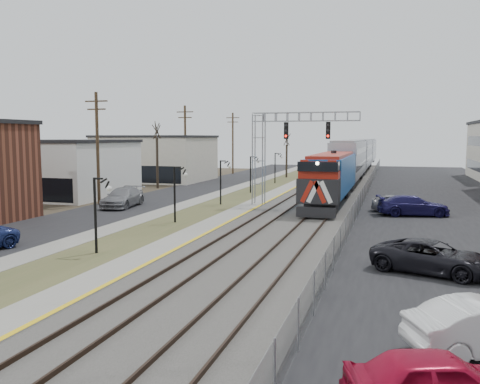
% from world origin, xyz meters
% --- Properties ---
extents(ground, '(160.00, 160.00, 0.00)m').
position_xyz_m(ground, '(0.00, 0.00, 0.00)').
color(ground, '#473D2D').
rests_on(ground, ground).
extents(street_west, '(7.00, 120.00, 0.04)m').
position_xyz_m(street_west, '(-11.50, 35.00, 0.02)').
color(street_west, black).
rests_on(street_west, ground).
extents(sidewalk, '(2.00, 120.00, 0.08)m').
position_xyz_m(sidewalk, '(-7.00, 35.00, 0.04)').
color(sidewalk, gray).
rests_on(sidewalk, ground).
extents(grass_median, '(4.00, 120.00, 0.06)m').
position_xyz_m(grass_median, '(-4.00, 35.00, 0.03)').
color(grass_median, '#454D29').
rests_on(grass_median, ground).
extents(platform, '(2.00, 120.00, 0.24)m').
position_xyz_m(platform, '(-1.00, 35.00, 0.12)').
color(platform, gray).
rests_on(platform, ground).
extents(ballast_bed, '(8.00, 120.00, 0.20)m').
position_xyz_m(ballast_bed, '(4.00, 35.00, 0.10)').
color(ballast_bed, '#595651').
rests_on(ballast_bed, ground).
extents(parking_lot, '(16.00, 120.00, 0.04)m').
position_xyz_m(parking_lot, '(16.00, 35.00, 0.02)').
color(parking_lot, black).
rests_on(parking_lot, ground).
extents(platform_edge, '(0.24, 120.00, 0.01)m').
position_xyz_m(platform_edge, '(-0.12, 35.00, 0.24)').
color(platform_edge, gold).
rests_on(platform_edge, platform).
extents(track_near, '(1.58, 120.00, 0.15)m').
position_xyz_m(track_near, '(2.00, 35.00, 0.28)').
color(track_near, '#2D2119').
rests_on(track_near, ballast_bed).
extents(track_far, '(1.58, 120.00, 0.15)m').
position_xyz_m(track_far, '(5.50, 35.00, 0.28)').
color(track_far, '#2D2119').
rests_on(track_far, ballast_bed).
extents(train, '(3.00, 85.85, 5.33)m').
position_xyz_m(train, '(5.50, 65.71, 2.92)').
color(train, '#1452A5').
rests_on(train, ground).
extents(signal_gantry, '(9.00, 1.07, 8.15)m').
position_xyz_m(signal_gantry, '(1.22, 27.99, 5.59)').
color(signal_gantry, gray).
rests_on(signal_gantry, ground).
extents(lampposts, '(0.14, 62.14, 4.00)m').
position_xyz_m(lampposts, '(-4.00, 18.29, 2.00)').
color(lampposts, black).
rests_on(lampposts, ground).
extents(utility_poles, '(0.28, 80.28, 10.00)m').
position_xyz_m(utility_poles, '(-14.50, 25.00, 5.00)').
color(utility_poles, '#4C3823').
rests_on(utility_poles, ground).
extents(fence, '(0.04, 120.00, 1.60)m').
position_xyz_m(fence, '(8.20, 35.00, 0.80)').
color(fence, gray).
rests_on(fence, ground).
extents(buildings_west, '(14.00, 67.00, 7.00)m').
position_xyz_m(buildings_west, '(-21.00, 24.21, 3.01)').
color(buildings_west, beige).
rests_on(buildings_west, ground).
extents(bare_trees, '(12.30, 42.30, 5.95)m').
position_xyz_m(bare_trees, '(-12.66, 38.91, 2.70)').
color(bare_trees, '#382D23').
rests_on(bare_trees, ground).
extents(car_lot_c, '(5.73, 3.98, 1.45)m').
position_xyz_m(car_lot_c, '(12.43, 8.92, 0.73)').
color(car_lot_c, black).
rests_on(car_lot_c, ground).
extents(car_lot_d, '(5.71, 3.23, 1.56)m').
position_xyz_m(car_lot_d, '(12.26, 26.25, 0.78)').
color(car_lot_d, '#19164D').
rests_on(car_lot_d, ground).
extents(car_lot_e, '(4.31, 1.86, 1.45)m').
position_xyz_m(car_lot_e, '(11.22, 27.83, 0.72)').
color(car_lot_e, gray).
rests_on(car_lot_e, ground).
extents(car_street_b, '(2.93, 5.91, 1.65)m').
position_xyz_m(car_street_b, '(-11.65, 24.20, 0.82)').
color(car_street_b, gray).
rests_on(car_street_b, ground).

